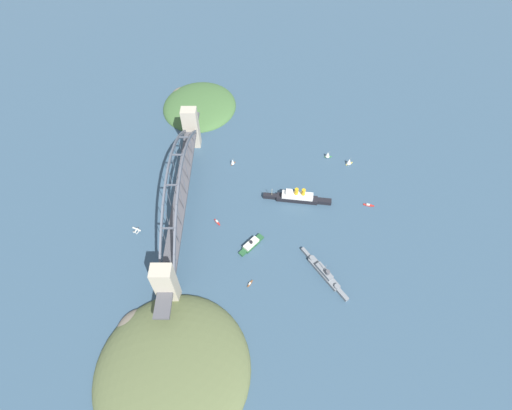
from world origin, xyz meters
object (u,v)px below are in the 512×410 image
at_px(harbor_arch_bridge, 180,193).
at_px(small_boat_5, 328,155).
at_px(small_boat_0, 349,162).
at_px(small_boat_3, 368,205).
at_px(harbor_ferry_steamer, 251,244).
at_px(seaplane_taxiing_near_bridge, 137,230).
at_px(naval_cruiser, 324,273).
at_px(small_boat_2, 233,162).
at_px(ocean_liner, 297,197).
at_px(small_boat_4, 250,284).
at_px(small_boat_1, 217,222).

distance_m(harbor_arch_bridge, small_boat_5, 189.89).
bearing_deg(small_boat_5, small_boat_0, 63.38).
bearing_deg(small_boat_3, small_boat_0, -168.61).
xyz_separation_m(harbor_ferry_steamer, seaplane_taxiing_near_bridge, (-17.73, -122.52, -0.42)).
height_order(naval_cruiser, seaplane_taxiing_near_bridge, naval_cruiser).
height_order(small_boat_2, small_boat_5, small_boat_5).
height_order(ocean_liner, small_boat_3, ocean_liner).
height_order(naval_cruiser, harbor_ferry_steamer, naval_cruiser).
bearing_deg(seaplane_taxiing_near_bridge, small_boat_3, 98.00).
distance_m(naval_cruiser, small_boat_0, 158.22).
bearing_deg(small_boat_4, small_boat_5, 151.36).
distance_m(small_boat_0, small_boat_3, 65.78).
height_order(seaplane_taxiing_near_bridge, small_boat_0, small_boat_0).
relative_size(harbor_arch_bridge, small_boat_5, 27.83).
relative_size(ocean_liner, small_boat_0, 7.58).
xyz_separation_m(small_boat_0, small_boat_3, (64.36, 12.97, -4.08)).
relative_size(naval_cruiser, small_boat_2, 6.40).
relative_size(harbor_arch_bridge, ocean_liner, 3.54).
distance_m(small_boat_2, small_boat_4, 162.92).
bearing_deg(small_boat_5, small_boat_4, -28.64).
bearing_deg(small_boat_5, harbor_ferry_steamer, -35.83).
bearing_deg(small_boat_3, small_boat_2, -112.43).
height_order(small_boat_3, small_boat_4, small_boat_4).
bearing_deg(seaplane_taxiing_near_bridge, harbor_ferry_steamer, 81.77).
bearing_deg(small_boat_5, small_boat_2, -83.94).
bearing_deg(small_boat_1, small_boat_4, 26.51).
xyz_separation_m(harbor_arch_bridge, ocean_liner, (-13.32, 126.88, -23.53)).
relative_size(harbor_arch_bridge, small_boat_2, 29.81).
distance_m(harbor_ferry_steamer, small_boat_1, 47.83).
height_order(seaplane_taxiing_near_bridge, small_boat_5, small_boat_5).
relative_size(ocean_liner, small_boat_4, 10.01).
xyz_separation_m(small_boat_2, small_boat_4, (161.25, 23.00, -3.50)).
height_order(naval_cruiser, small_boat_2, naval_cruiser).
relative_size(harbor_arch_bridge, harbor_ferry_steamer, 9.93).
height_order(ocean_liner, seaplane_taxiing_near_bridge, ocean_liner).
height_order(ocean_liner, small_boat_2, ocean_liner).
xyz_separation_m(harbor_arch_bridge, small_boat_4, (91.19, 74.32, -28.10)).
height_order(small_boat_0, small_boat_2, small_boat_0).
bearing_deg(small_boat_5, ocean_liner, -31.44).
distance_m(naval_cruiser, small_boat_5, 164.98).
xyz_separation_m(ocean_liner, small_boat_3, (7.43, 79.92, -4.73)).
bearing_deg(small_boat_2, small_boat_1, -8.76).
xyz_separation_m(harbor_ferry_steamer, small_boat_5, (-130.11, 93.95, 1.82)).
distance_m(harbor_arch_bridge, small_boat_0, 207.58).
relative_size(small_boat_1, small_boat_2, 0.92).
xyz_separation_m(small_boat_3, small_boat_4, (97.08, -132.49, 0.16)).
bearing_deg(small_boat_5, small_boat_3, 26.10).
bearing_deg(small_boat_4, small_boat_1, -153.49).
bearing_deg(small_boat_1, small_boat_2, 171.24).
xyz_separation_m(ocean_liner, small_boat_2, (-56.75, -75.56, -1.07)).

